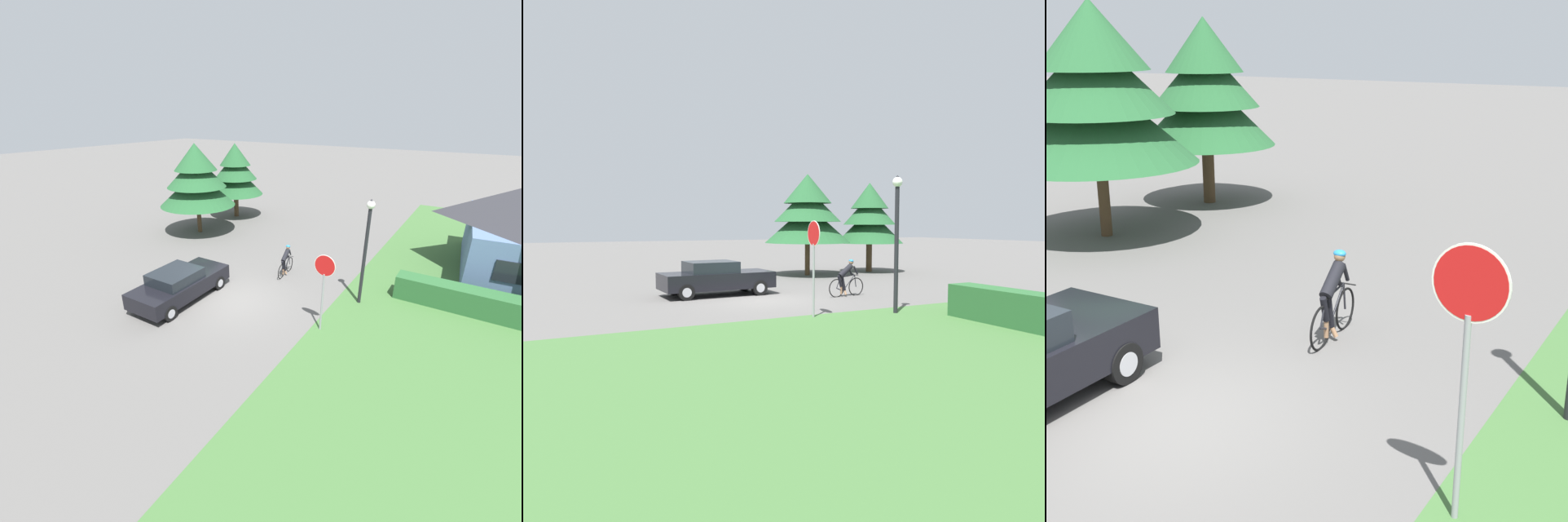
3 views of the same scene
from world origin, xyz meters
TOP-DOWN VIEW (x-y plane):
  - ground_plane at (0.00, 0.00)m, footprint 140.00×140.00m
  - sedan_left_lane at (-1.92, -1.07)m, footprint 1.95×4.51m
  - cyclist at (0.68, 3.49)m, footprint 0.44×1.71m
  - stop_sign at (4.06, 0.03)m, footprint 0.79×0.07m
  - street_lamp at (4.63, 2.75)m, footprint 0.32×0.32m
  - conifer_tall_near at (-7.37, 6.24)m, footprint 4.79×4.79m
  - conifer_tall_far at (-7.57, 10.63)m, footprint 4.02×4.02m

SIDE VIEW (x-z plane):
  - ground_plane at x=0.00m, z-range 0.00..0.00m
  - sedan_left_lane at x=-1.92m, z-range 0.01..1.39m
  - cyclist at x=0.68m, z-range -0.04..1.45m
  - stop_sign at x=4.06m, z-range 0.65..3.62m
  - street_lamp at x=4.63m, z-range 0.53..4.95m
  - conifer_tall_far at x=-7.57m, z-range 0.60..5.94m
  - conifer_tall_near at x=-7.37m, z-range 0.64..6.29m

